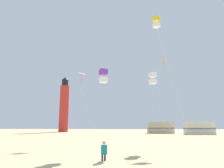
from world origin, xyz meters
name	(u,v)px	position (x,y,z in m)	size (l,w,h in m)	color
kite_flyer_standing	(104,151)	(-1.14, 5.57, 0.61)	(0.40, 0.54, 1.16)	#147F84
kite_diamond_rainbow	(81,76)	(-5.13, 16.52, 7.66)	(2.41, 2.41, 8.17)	silver
kite_box_white	(153,78)	(2.80, 13.91, 6.67)	(1.57, 1.57, 7.25)	silver
kite_diamond_orange	(163,62)	(3.85, 13.83, 8.35)	(3.25, 3.25, 8.92)	silver
kite_box_gold	(156,22)	(3.29, 13.30, 12.42)	(3.39, 2.99, 13.03)	silver
kite_box_violet	(103,76)	(-1.76, 10.14, 6.12)	(2.69, 2.69, 6.70)	silver
lighthouse_distant	(64,106)	(-19.32, 56.27, 7.84)	(2.80, 2.80, 16.80)	red
rv_van_tan	(160,128)	(8.21, 47.64, 1.39)	(6.55, 2.66, 2.80)	#C6B28C
rv_van_cream	(199,128)	(16.02, 42.60, 1.39)	(6.57, 2.72, 2.80)	beige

